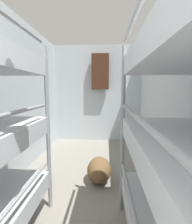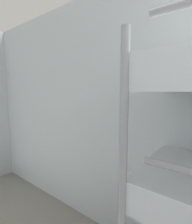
# 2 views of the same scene
# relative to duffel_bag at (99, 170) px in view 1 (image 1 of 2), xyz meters

# --- Properties ---
(wall_right) EXTENTS (0.06, 5.27, 2.53)m
(wall_right) POSITION_rel_duffel_bag_xyz_m (1.04, -0.40, 1.09)
(wall_right) COLOR silver
(wall_right) RESTS_ON ground_plane
(wall_back) EXTENTS (2.41, 0.06, 2.53)m
(wall_back) POSITION_rel_duffel_bag_xyz_m (-0.14, 2.21, 1.09)
(wall_back) COLOR silver
(wall_back) RESTS_ON ground_plane
(duffel_bag) EXTENTS (0.36, 0.53, 0.36)m
(duffel_bag) POSITION_rel_duffel_bag_xyz_m (0.00, 0.00, 0.00)
(duffel_bag) COLOR brown
(duffel_bag) RESTS_ON ground_plane
(hanging_coat) EXTENTS (0.44, 0.12, 0.90)m
(hanging_coat) POSITION_rel_duffel_bag_xyz_m (-0.06, 2.06, 1.65)
(hanging_coat) COLOR #472819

